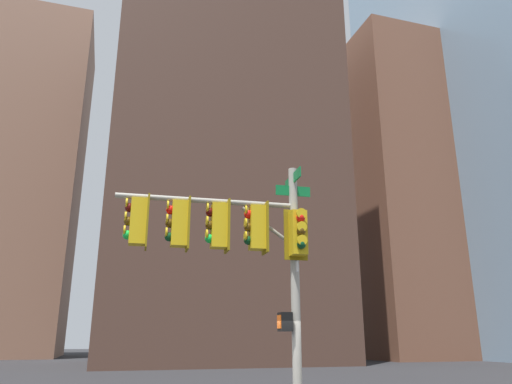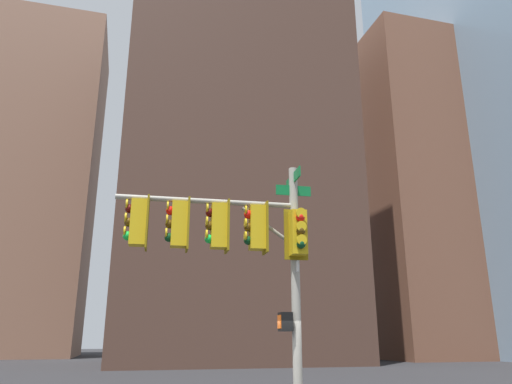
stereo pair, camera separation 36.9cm
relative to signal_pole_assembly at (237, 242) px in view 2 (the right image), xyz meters
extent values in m
cylinder|color=#9E998C|center=(1.34, -0.05, -1.18)|extent=(0.20, 0.20, 6.02)
cylinder|color=#9E998C|center=(-0.67, 0.09, 0.91)|extent=(4.02, 0.39, 0.12)
cylinder|color=#9E998C|center=(0.62, 0.00, 0.46)|extent=(1.04, 0.15, 0.75)
cube|color=#0F6B33|center=(1.34, -0.05, 1.58)|extent=(0.11, 1.16, 0.24)
cube|color=#0F6B33|center=(1.34, -0.05, 1.28)|extent=(0.85, 0.09, 0.24)
cube|color=white|center=(1.34, -0.05, -0.52)|extent=(0.06, 0.45, 0.24)
cube|color=gold|center=(0.47, 0.01, 0.35)|extent=(0.36, 0.36, 1.00)
cube|color=#7D640C|center=(0.66, 0.00, 0.35)|extent=(0.08, 0.55, 1.16)
sphere|color=red|center=(0.26, 0.03, 0.65)|extent=(0.20, 0.20, 0.20)
cylinder|color=gold|center=(0.20, 0.03, 0.74)|extent=(0.06, 0.23, 0.23)
sphere|color=#4C330A|center=(0.26, 0.03, 0.35)|extent=(0.20, 0.20, 0.20)
cylinder|color=gold|center=(0.20, 0.03, 0.44)|extent=(0.06, 0.23, 0.23)
sphere|color=#0A3819|center=(0.26, 0.03, 0.05)|extent=(0.20, 0.20, 0.20)
cylinder|color=gold|center=(0.20, 0.03, 0.14)|extent=(0.06, 0.23, 0.23)
cube|color=gold|center=(-0.40, 0.07, 0.35)|extent=(0.36, 0.36, 1.00)
cube|color=#7D640C|center=(-0.22, 0.06, 0.35)|extent=(0.08, 0.55, 1.16)
sphere|color=#470A07|center=(-0.61, 0.09, 0.65)|extent=(0.20, 0.20, 0.20)
cylinder|color=gold|center=(-0.67, 0.09, 0.74)|extent=(0.06, 0.23, 0.23)
sphere|color=#4C330A|center=(-0.61, 0.09, 0.35)|extent=(0.20, 0.20, 0.20)
cylinder|color=gold|center=(-0.67, 0.09, 0.44)|extent=(0.06, 0.23, 0.23)
sphere|color=green|center=(-0.61, 0.09, 0.05)|extent=(0.20, 0.20, 0.20)
cylinder|color=gold|center=(-0.67, 0.09, 0.14)|extent=(0.06, 0.23, 0.23)
cube|color=gold|center=(-1.28, 0.13, 0.35)|extent=(0.36, 0.36, 1.00)
cube|color=#7D640C|center=(-1.09, 0.12, 0.35)|extent=(0.08, 0.55, 1.16)
sphere|color=red|center=(-1.48, 0.14, 0.65)|extent=(0.20, 0.20, 0.20)
cylinder|color=gold|center=(-1.55, 0.15, 0.74)|extent=(0.06, 0.23, 0.23)
sphere|color=#4C330A|center=(-1.48, 0.14, 0.35)|extent=(0.20, 0.20, 0.20)
cylinder|color=gold|center=(-1.55, 0.15, 0.44)|extent=(0.06, 0.23, 0.23)
sphere|color=#0A3819|center=(-1.48, 0.14, 0.05)|extent=(0.20, 0.20, 0.20)
cylinder|color=gold|center=(-1.55, 0.15, 0.14)|extent=(0.06, 0.23, 0.23)
cube|color=gold|center=(-2.15, 0.19, 0.35)|extent=(0.36, 0.36, 1.00)
cube|color=#7D640C|center=(-1.96, 0.18, 0.35)|extent=(0.08, 0.55, 1.16)
sphere|color=#470A07|center=(-2.36, 0.20, 0.65)|extent=(0.20, 0.20, 0.20)
cylinder|color=gold|center=(-2.42, 0.21, 0.74)|extent=(0.06, 0.23, 0.23)
sphere|color=#4C330A|center=(-2.36, 0.20, 0.35)|extent=(0.20, 0.20, 0.20)
cylinder|color=gold|center=(-2.42, 0.21, 0.44)|extent=(0.06, 0.23, 0.23)
sphere|color=green|center=(-2.36, 0.20, 0.05)|extent=(0.20, 0.20, 0.20)
cylinder|color=gold|center=(-2.42, 0.21, 0.14)|extent=(0.06, 0.23, 0.23)
cube|color=gold|center=(1.32, -0.35, 0.21)|extent=(0.36, 0.36, 1.00)
cube|color=#7D640C|center=(1.33, -0.16, 0.21)|extent=(0.55, 0.08, 1.16)
sphere|color=red|center=(1.31, -0.55, 0.51)|extent=(0.20, 0.20, 0.20)
cylinder|color=gold|center=(1.30, -0.62, 0.60)|extent=(0.23, 0.06, 0.23)
sphere|color=#4C330A|center=(1.31, -0.55, 0.21)|extent=(0.20, 0.20, 0.20)
cylinder|color=gold|center=(1.30, -0.62, 0.30)|extent=(0.23, 0.06, 0.23)
sphere|color=#0A3819|center=(1.31, -0.55, -0.09)|extent=(0.20, 0.20, 0.20)
cylinder|color=gold|center=(1.30, -0.62, 0.00)|extent=(0.23, 0.06, 0.23)
cube|color=black|center=(1.09, -0.03, -1.71)|extent=(0.28, 0.38, 0.40)
cube|color=#EA5914|center=(0.96, -0.02, -1.71)|extent=(0.04, 0.25, 0.28)
cube|color=#4C3328|center=(7.11, 34.73, 14.38)|extent=(21.07, 17.32, 37.14)
cube|color=brown|center=(35.77, 38.42, 14.74)|extent=(23.89, 15.17, 37.86)
camera|label=1|loc=(-2.71, -10.20, -2.05)|focal=33.87mm
camera|label=2|loc=(-2.35, -10.31, -2.05)|focal=33.87mm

